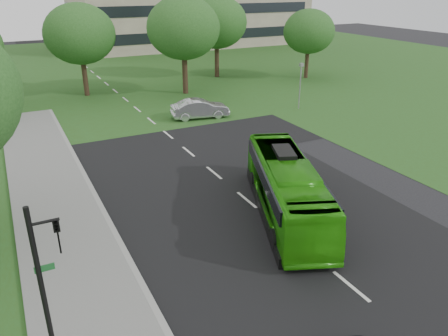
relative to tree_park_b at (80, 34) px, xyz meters
name	(u,v)px	position (x,y,z in m)	size (l,w,h in m)	color
ground	(267,217)	(3.01, -29.44, -6.01)	(160.00, 160.00, 0.00)	black
street_surfaces	(131,108)	(2.63, -6.69, -5.99)	(120.00, 120.00, 0.15)	black
tree_park_b	(80,34)	(0.00, 0.00, 0.00)	(6.80, 6.80, 8.92)	black
tree_park_c	(183,28)	(9.28, -3.70, 0.46)	(7.19, 7.19, 9.54)	black
tree_park_d	(217,22)	(15.92, 2.46, 0.28)	(7.03, 7.03, 9.30)	black
tree_park_e	(309,32)	(25.16, -2.95, -0.67)	(5.90, 5.90, 7.87)	black
bus	(287,188)	(4.01, -29.57, -4.60)	(2.37, 10.14, 2.83)	#2DA811
sedan	(200,109)	(7.01, -12.44, -5.21)	(1.69, 4.85, 1.60)	silver
traffic_light	(46,277)	(-7.32, -34.18, -2.84)	(0.86, 0.24, 5.40)	black
camera_pole	(300,80)	(16.22, -13.84, -3.37)	(0.37, 0.33, 4.09)	gray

